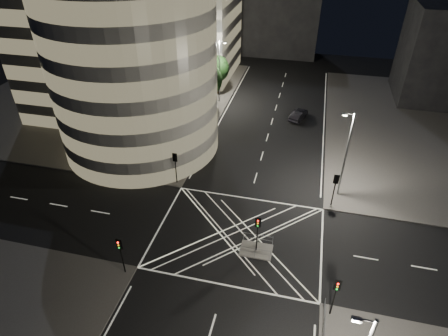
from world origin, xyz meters
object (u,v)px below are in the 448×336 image
(traffic_signal_nl, at_px, (120,250))
(traffic_signal_island, at_px, (258,228))
(traffic_signal_nr, at_px, (336,291))
(sedan, at_px, (298,115))
(central_island, at_px, (256,250))
(traffic_signal_fr, at_px, (335,185))
(street_lamp_right_far, at_px, (346,153))
(street_lamp_left_near, at_px, (183,121))
(traffic_signal_fl, at_px, (175,163))
(street_lamp_left_far, at_px, (220,70))

(traffic_signal_nl, bearing_deg, traffic_signal_island, 26.14)
(traffic_signal_nr, relative_size, sedan, 0.91)
(traffic_signal_nl, distance_m, traffic_signal_nr, 17.60)
(traffic_signal_nl, distance_m, traffic_signal_island, 12.03)
(central_island, xyz_separation_m, traffic_signal_nl, (-10.80, -5.30, 2.84))
(central_island, bearing_deg, sedan, 86.42)
(traffic_signal_fr, relative_size, street_lamp_right_far, 0.40)
(traffic_signal_nl, bearing_deg, central_island, 26.14)
(traffic_signal_fr, distance_m, street_lamp_left_near, 19.14)
(sedan, bearing_deg, traffic_signal_fl, 75.37)
(traffic_signal_fl, bearing_deg, sedan, 57.80)
(traffic_signal_fr, relative_size, sedan, 0.91)
(traffic_signal_fr, relative_size, traffic_signal_nr, 1.00)
(street_lamp_left_near, bearing_deg, traffic_signal_fr, -15.92)
(traffic_signal_fl, bearing_deg, street_lamp_right_far, 6.88)
(traffic_signal_nl, xyz_separation_m, street_lamp_right_far, (18.24, 15.80, 2.63))
(street_lamp_left_near, bearing_deg, traffic_signal_nl, -88.06)
(central_island, relative_size, street_lamp_right_far, 0.30)
(traffic_signal_fl, distance_m, sedan, 23.69)
(traffic_signal_fl, relative_size, street_lamp_right_far, 0.40)
(traffic_signal_nr, height_order, street_lamp_left_far, street_lamp_left_far)
(traffic_signal_nr, bearing_deg, traffic_signal_island, 142.07)
(central_island, xyz_separation_m, traffic_signal_fl, (-10.80, 8.30, 2.84))
(traffic_signal_island, height_order, sedan, traffic_signal_island)
(traffic_signal_island, xyz_separation_m, sedan, (1.77, 28.26, -2.19))
(central_island, distance_m, traffic_signal_fr, 11.10)
(central_island, height_order, traffic_signal_island, traffic_signal_island)
(central_island, bearing_deg, traffic_signal_fr, 50.67)
(street_lamp_left_far, bearing_deg, traffic_signal_nl, -89.01)
(street_lamp_left_far, bearing_deg, street_lamp_left_near, -90.00)
(central_island, relative_size, traffic_signal_fr, 0.75)
(traffic_signal_island, distance_m, street_lamp_left_far, 33.61)
(traffic_signal_nl, relative_size, street_lamp_left_far, 0.40)
(traffic_signal_nr, distance_m, street_lamp_left_near, 26.32)
(traffic_signal_nr, bearing_deg, traffic_signal_fl, 142.31)
(street_lamp_right_far, bearing_deg, street_lamp_left_near, 170.97)
(central_island, distance_m, traffic_signal_nr, 9.08)
(traffic_signal_nl, bearing_deg, street_lamp_left_near, 91.94)
(traffic_signal_nl, relative_size, traffic_signal_fr, 1.00)
(traffic_signal_nl, bearing_deg, sedan, 69.47)
(traffic_signal_nr, bearing_deg, street_lamp_left_far, 116.36)
(central_island, height_order, traffic_signal_nl, traffic_signal_nl)
(traffic_signal_fl, xyz_separation_m, traffic_signal_fr, (17.60, 0.00, 0.00))
(central_island, height_order, sedan, sedan)
(traffic_signal_fr, bearing_deg, traffic_signal_nl, -142.31)
(street_lamp_left_near, bearing_deg, street_lamp_right_far, -9.03)
(street_lamp_left_near, bearing_deg, traffic_signal_nr, -45.87)
(traffic_signal_fr, bearing_deg, sedan, 104.15)
(street_lamp_left_near, bearing_deg, traffic_signal_island, -49.73)
(traffic_signal_island, relative_size, sedan, 0.91)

